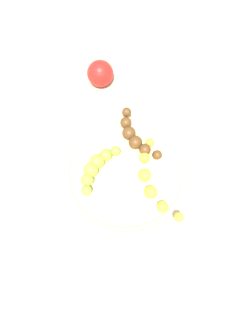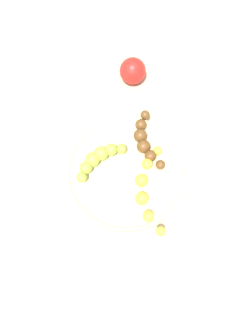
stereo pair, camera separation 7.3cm
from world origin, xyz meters
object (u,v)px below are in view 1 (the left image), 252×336
object	(u,v)px
banana_green	(96,167)
apple_red	(100,74)
banana_overripe	(135,136)
banana_yellow	(152,182)
fruit_bowl	(126,171)

from	to	relation	value
banana_green	apple_red	xyz separation A→B (m)	(0.24, -0.11, -0.00)
banana_green	banana_overripe	size ratio (longest dim) A/B	0.81
banana_yellow	banana_overripe	xyz separation A→B (m)	(0.13, -0.01, 0.00)
fruit_bowl	apple_red	size ratio (longest dim) A/B	4.17
banana_green	fruit_bowl	bearing A→B (deg)	-148.30
banana_yellow	apple_red	world-z (taller)	apple_red
fruit_bowl	apple_red	bearing A→B (deg)	-9.63
banana_yellow	apple_red	bearing A→B (deg)	-84.82
banana_green	banana_overripe	distance (m)	0.13
banana_green	apple_red	world-z (taller)	apple_red
fruit_bowl	banana_green	size ratio (longest dim) A/B	2.33
banana_green	banana_yellow	bearing A→B (deg)	-161.46
banana_yellow	banana_green	bearing A→B (deg)	-33.83
banana_green	apple_red	size ratio (longest dim) A/B	1.79
banana_yellow	banana_overripe	world-z (taller)	banana_overripe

